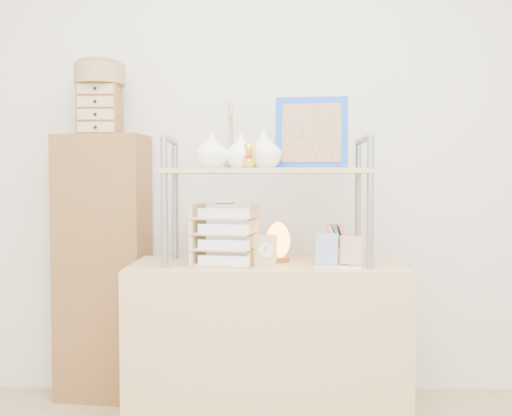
{
  "coord_description": "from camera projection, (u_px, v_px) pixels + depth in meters",
  "views": [
    {
      "loc": [
        -0.02,
        -1.33,
        1.11
      ],
      "look_at": [
        -0.05,
        1.2,
        1.0
      ],
      "focal_mm": 40.0,
      "sensor_mm": 36.0,
      "label": 1
    }
  ],
  "objects": [
    {
      "name": "letter_tray",
      "position": [
        225.0,
        238.0,
        2.5
      ],
      "size": [
        0.28,
        0.27,
        0.3
      ],
      "color": "tan",
      "rests_on": "desk"
    },
    {
      "name": "desk",
      "position": [
        267.0,
        346.0,
        2.56
      ],
      "size": [
        1.2,
        0.5,
        0.75
      ],
      "primitive_type": "cube",
      "color": "tan",
      "rests_on": "ground"
    },
    {
      "name": "postcard_stand",
      "position": [
        338.0,
        258.0,
        2.42
      ],
      "size": [
        0.21,
        0.11,
        0.14
      ],
      "color": "white",
      "rests_on": "desk"
    },
    {
      "name": "desk_clock",
      "position": [
        266.0,
        251.0,
        2.46
      ],
      "size": [
        0.1,
        0.05,
        0.13
      ],
      "color": "tan",
      "rests_on": "desk"
    },
    {
      "name": "hutch",
      "position": [
        261.0,
        162.0,
        2.53
      ],
      "size": [
        0.9,
        0.34,
        0.75
      ],
      "color": "gray",
      "rests_on": "desk"
    },
    {
      "name": "woven_basket",
      "position": [
        100.0,
        75.0,
        2.86
      ],
      "size": [
        0.25,
        0.25,
        0.1
      ],
      "primitive_type": "cylinder",
      "color": "olive",
      "rests_on": "drawer_chest"
    },
    {
      "name": "drawer_chest",
      "position": [
        100.0,
        110.0,
        2.86
      ],
      "size": [
        0.2,
        0.16,
        0.25
      ],
      "color": "brown",
      "rests_on": "cabinet"
    },
    {
      "name": "salt_lamp",
      "position": [
        278.0,
        241.0,
        2.59
      ],
      "size": [
        0.12,
        0.11,
        0.18
      ],
      "color": "brown",
      "rests_on": "desk"
    },
    {
      "name": "cabinet",
      "position": [
        103.0,
        267.0,
        2.92
      ],
      "size": [
        0.48,
        0.3,
        1.35
      ],
      "primitive_type": "cube",
      "rotation": [
        0.0,
        0.0,
        -0.13
      ],
      "color": "brown",
      "rests_on": "ground"
    }
  ]
}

